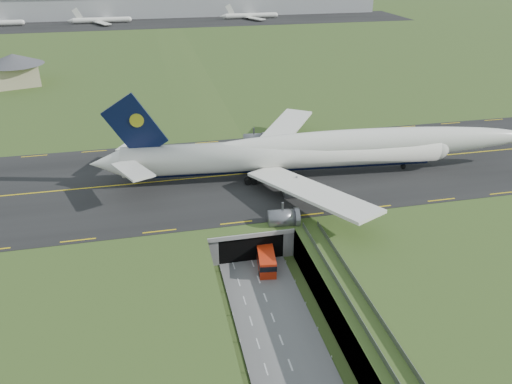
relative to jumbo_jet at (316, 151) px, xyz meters
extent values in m
plane|color=#354E1F|center=(-19.06, -29.54, -11.57)|extent=(900.00, 900.00, 0.00)
cube|color=gray|center=(-19.06, -29.54, -8.57)|extent=(800.00, 800.00, 6.00)
cube|color=slate|center=(-19.06, -37.04, -11.47)|extent=(12.00, 75.00, 0.20)
cube|color=black|center=(-19.06, 3.46, -5.48)|extent=(800.00, 44.00, 0.18)
cube|color=gray|center=(-19.06, -10.54, -6.07)|extent=(16.00, 22.00, 1.00)
cube|color=gray|center=(-26.06, -10.54, -8.57)|extent=(2.00, 22.00, 6.00)
cube|color=gray|center=(-12.06, -10.54, -8.57)|extent=(2.00, 22.00, 6.00)
cube|color=black|center=(-19.06, -15.54, -9.07)|extent=(12.00, 12.00, 5.00)
cube|color=#A8A8A3|center=(-19.06, -21.59, -5.97)|extent=(17.00, 0.50, 0.80)
cube|color=#A8A8A3|center=(-8.06, -48.04, -5.77)|extent=(3.00, 53.00, 0.50)
cube|color=gray|center=(-9.46, -48.04, -5.02)|extent=(0.06, 53.00, 1.00)
cube|color=gray|center=(-6.66, -48.04, -5.02)|extent=(0.06, 53.00, 1.00)
cylinder|color=#A8A8A3|center=(-8.06, -45.54, -8.77)|extent=(0.90, 0.90, 5.60)
cylinder|color=#A8A8A3|center=(-8.06, -33.54, -8.77)|extent=(0.90, 0.90, 5.60)
cylinder|color=white|center=(-6.98, 0.59, -0.30)|extent=(69.50, 12.32, 6.51)
sphere|color=white|center=(27.50, -2.33, -0.30)|extent=(6.90, 6.90, 6.38)
cone|color=white|center=(-44.49, 3.76, -0.30)|extent=(7.62, 6.77, 6.19)
ellipsoid|color=white|center=(11.64, -0.98, 1.16)|extent=(76.45, 12.40, 6.84)
ellipsoid|color=black|center=(26.49, -2.24, 0.51)|extent=(4.78, 3.22, 2.28)
cylinder|color=black|center=(-6.98, 0.59, -2.84)|extent=(65.74, 8.27, 2.74)
cube|color=white|center=(-3.57, 16.64, -1.32)|extent=(23.27, 29.10, 2.74)
cube|color=white|center=(-37.77, 10.85, 1.22)|extent=(9.92, 11.90, 1.04)
cube|color=white|center=(-6.32, -15.81, -1.32)|extent=(19.42, 30.63, 2.74)
cube|color=white|center=(-39.05, -4.36, 1.22)|extent=(8.62, 12.10, 1.04)
cube|color=black|center=(-37.90, 3.21, 7.33)|extent=(12.95, 1.70, 14.40)
cylinder|color=gold|center=(-37.40, 3.16, 8.85)|extent=(2.90, 0.95, 2.85)
cylinder|color=slate|center=(-5.43, 10.16, -4.48)|extent=(5.56, 3.79, 3.36)
cylinder|color=slate|center=(-9.32, 21.21, -4.48)|extent=(5.56, 3.79, 3.36)
cylinder|color=slate|center=(-7.06, -9.11, -4.48)|extent=(5.56, 3.79, 3.36)
cylinder|color=slate|center=(-12.75, -19.35, -4.48)|extent=(5.56, 3.79, 3.36)
cylinder|color=black|center=(20.61, -1.74, -4.83)|extent=(1.16, 0.60, 1.12)
cube|color=black|center=(-11.54, 0.98, -4.68)|extent=(6.68, 7.61, 1.42)
cube|color=red|center=(-16.93, -24.14, -9.82)|extent=(3.91, 8.10, 3.11)
cube|color=black|center=(-16.93, -24.14, -9.19)|extent=(3.99, 8.21, 1.04)
cube|color=black|center=(-16.93, -24.14, -11.11)|extent=(3.64, 7.56, 0.52)
cylinder|color=black|center=(-18.61, -26.53, -11.00)|extent=(0.48, 0.97, 0.93)
cylinder|color=black|center=(-17.92, -21.39, -11.00)|extent=(0.48, 0.97, 0.93)
cylinder|color=black|center=(-15.94, -26.89, -11.00)|extent=(0.48, 0.97, 0.93)
cylinder|color=black|center=(-15.25, -21.74, -11.00)|extent=(0.48, 0.97, 0.93)
cube|color=tan|center=(-80.14, 96.86, -1.86)|extent=(17.40, 17.40, 7.42)
cone|color=#4C4C51|center=(-80.14, 96.86, 3.70)|extent=(25.53, 25.53, 3.71)
cube|color=#B2B2B2|center=(-19.06, 270.46, 1.93)|extent=(300.00, 22.00, 15.00)
cube|color=black|center=(-19.06, 240.46, -5.43)|extent=(320.00, 50.00, 0.08)
cylinder|color=white|center=(-58.59, 245.46, -3.39)|extent=(34.00, 3.20, 3.20)
cylinder|color=white|center=(37.36, 245.46, -3.39)|extent=(34.00, 3.20, 3.20)
ellipsoid|color=#516260|center=(100.94, 400.46, -15.57)|extent=(260.00, 91.00, 44.00)
ellipsoid|color=#516260|center=(300.94, 400.46, -15.57)|extent=(180.00, 63.00, 60.00)
camera|label=1|loc=(-34.73, -96.13, 41.22)|focal=35.00mm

